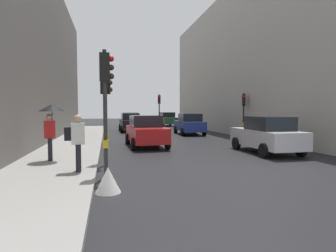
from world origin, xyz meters
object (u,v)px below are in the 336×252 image
object	(u,v)px
traffic_light_far_median	(159,105)
pedestrian_with_black_backpack	(77,139)
car_silver_hatchback	(267,135)
car_dark_suv	(130,122)
car_blue_van	(189,124)
traffic_light_mid_street	(244,107)
pedestrian_with_umbrella	(51,116)
car_green_estate	(167,119)
car_red_sedan	(146,131)
car_yellow_taxi	(130,120)
warning_sign_triangle	(108,180)
traffic_light_near_right	(106,99)
traffic_light_near_left	(106,90)

from	to	relation	value
traffic_light_far_median	pedestrian_with_black_backpack	size ratio (longest dim) A/B	2.07
traffic_light_far_median	car_silver_hatchback	world-z (taller)	traffic_light_far_median
car_dark_suv	car_blue_van	world-z (taller)	same
traffic_light_mid_street	pedestrian_with_umbrella	distance (m)	14.02
car_green_estate	pedestrian_with_umbrella	bearing A→B (deg)	-111.26
car_red_sedan	car_silver_hatchback	world-z (taller)	same
traffic_light_far_median	car_green_estate	xyz separation A→B (m)	(2.31, 7.38, -1.64)
car_red_sedan	car_blue_van	bearing A→B (deg)	56.71
car_dark_suv	traffic_light_far_median	bearing A→B (deg)	22.80
car_green_estate	traffic_light_mid_street	bearing A→B (deg)	-82.64
traffic_light_far_median	car_red_sedan	size ratio (longest dim) A/B	0.85
pedestrian_with_black_backpack	car_dark_suv	bearing A→B (deg)	80.39
traffic_light_mid_street	traffic_light_far_median	bearing A→B (deg)	115.17
car_dark_suv	car_blue_van	distance (m)	6.31
car_yellow_taxi	warning_sign_triangle	bearing A→B (deg)	-95.67
car_red_sedan	traffic_light_far_median	bearing A→B (deg)	76.43
car_red_sedan	car_dark_suv	distance (m)	11.33
pedestrian_with_umbrella	pedestrian_with_black_backpack	world-z (taller)	pedestrian_with_umbrella
traffic_light_mid_street	warning_sign_triangle	xyz separation A→B (m)	(-9.68, -11.83, -1.95)
car_yellow_taxi	car_red_sedan	size ratio (longest dim) A/B	0.99
pedestrian_with_umbrella	car_silver_hatchback	bearing A→B (deg)	5.48
car_red_sedan	pedestrian_with_black_backpack	size ratio (longest dim) A/B	2.42
car_red_sedan	car_blue_van	distance (m)	8.43
car_yellow_taxi	traffic_light_near_right	bearing A→B (deg)	-96.70
car_red_sedan	pedestrian_with_umbrella	size ratio (longest dim) A/B	2.00
traffic_light_near_left	traffic_light_mid_street	bearing A→B (deg)	46.62
car_silver_hatchback	car_dark_suv	world-z (taller)	same
car_blue_van	pedestrian_with_umbrella	distance (m)	14.64
car_silver_hatchback	car_dark_suv	xyz separation A→B (m)	(-5.37, 15.00, 0.00)
traffic_light_near_right	car_blue_van	xyz separation A→B (m)	(6.81, 12.21, -1.61)
traffic_light_far_median	warning_sign_triangle	xyz separation A→B (m)	(-5.18, -21.41, -2.20)
car_yellow_taxi	traffic_light_near_left	bearing A→B (deg)	-96.13
traffic_light_near_right	car_yellow_taxi	size ratio (longest dim) A/B	0.85
car_dark_suv	car_yellow_taxi	bearing A→B (deg)	85.65
pedestrian_with_umbrella	warning_sign_triangle	world-z (taller)	pedestrian_with_umbrella
car_yellow_taxi	car_green_estate	xyz separation A→B (m)	(4.94, 3.13, 0.00)
car_yellow_taxi	car_dark_suv	world-z (taller)	same
car_green_estate	pedestrian_with_black_backpack	world-z (taller)	pedestrian_with_black_backpack
traffic_light_near_right	warning_sign_triangle	size ratio (longest dim) A/B	5.54
traffic_light_near_left	car_blue_van	bearing A→B (deg)	64.54
traffic_light_far_median	car_green_estate	world-z (taller)	traffic_light_far_median
car_green_estate	traffic_light_near_left	bearing A→B (deg)	-105.45
car_silver_hatchback	pedestrian_with_black_backpack	size ratio (longest dim) A/B	2.38
car_red_sedan	car_green_estate	distance (m)	20.71
traffic_light_mid_street	car_yellow_taxi	world-z (taller)	traffic_light_mid_street
car_red_sedan	warning_sign_triangle	bearing A→B (deg)	-103.67
car_red_sedan	car_dark_suv	world-z (taller)	same
car_yellow_taxi	pedestrian_with_umbrella	bearing A→B (deg)	-102.16
traffic_light_near_left	warning_sign_triangle	size ratio (longest dim) A/B	5.95
traffic_light_near_right	traffic_light_near_left	bearing A→B (deg)	-89.96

